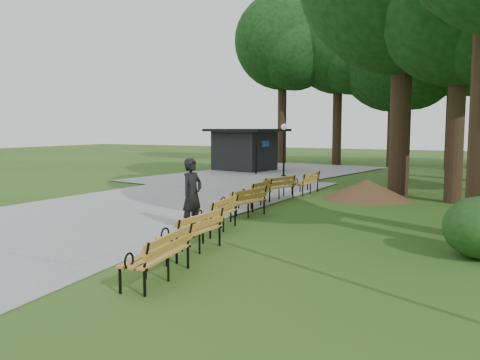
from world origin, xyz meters
The scene contains 15 objects.
ground centered at (0.00, 0.00, 0.00)m, with size 100.00×100.00×0.00m, color #274C15.
path centered at (-4.00, 3.00, 0.03)m, with size 12.00×38.00×0.06m, color gray.
person centered at (-0.19, -1.14, 0.93)m, with size 0.68×0.44×1.85m, color black.
kiosk centered at (-6.93, 15.34, 1.28)m, with size 4.10×3.57×2.57m, color black, non-canonical shape.
lamp_post centered at (-3.29, 12.76, 2.07)m, with size 0.32×0.32×2.84m.
dirt_mound centered at (2.59, 6.40, 0.37)m, with size 2.73×2.73×0.75m, color #47301C.
bench_0 centered at (1.59, -5.06, 0.44)m, with size 1.90×0.64×0.88m, color #B27829, non-canonical shape.
bench_1 centered at (1.08, -3.19, 0.44)m, with size 1.90×0.64×0.88m, color #B27829, non-canonical shape.
bench_2 centered at (0.46, -1.06, 0.44)m, with size 1.90×0.64×0.88m, color #B27829, non-canonical shape.
bench_3 centered at (0.15, 1.06, 0.44)m, with size 1.90×0.64×0.88m, color #B27829, non-canonical shape.
bench_4 centered at (-0.38, 3.03, 0.44)m, with size 1.90×0.64×0.88m, color #B27829, non-canonical shape.
bench_5 centered at (-0.43, 4.82, 0.44)m, with size 1.90×0.64×0.88m, color #B27829, non-canonical shape.
bench_6 centered at (0.02, 6.91, 0.44)m, with size 1.90×0.64×0.88m, color #B27829, non-canonical shape.
lawn_tree_1 centered at (5.46, 6.97, 6.89)m, with size 5.80×5.80×9.84m.
shrub_0 centered at (6.54, -0.91, 0.00)m, with size 1.48×1.48×1.26m, color #193D14.
Camera 1 is at (6.70, -11.87, 2.64)m, focal length 37.16 mm.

